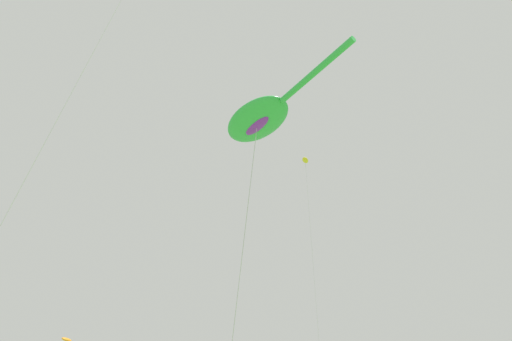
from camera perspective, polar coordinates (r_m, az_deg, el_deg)
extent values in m
ellipsoid|color=green|center=(18.14, 0.15, 7.40)|extent=(3.04, 4.07, 0.73)
cylinder|color=green|center=(16.01, 8.68, 14.16)|extent=(1.22, 3.98, 0.26)
ellipsoid|color=purple|center=(17.93, 0.15, 6.60)|extent=(0.90, 1.69, 0.26)
cylinder|color=#B2B2B7|center=(15.91, -2.36, -14.89)|extent=(0.28, 2.91, 12.92)
ellipsoid|color=yellow|center=(34.49, 7.29, 1.52)|extent=(0.98, 1.06, 0.38)
cylinder|color=#B2B2B7|center=(30.52, 8.61, -15.58)|extent=(0.57, 1.18, 20.88)
ellipsoid|color=orange|center=(33.52, -26.19, -21.53)|extent=(1.08, 1.15, 0.43)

